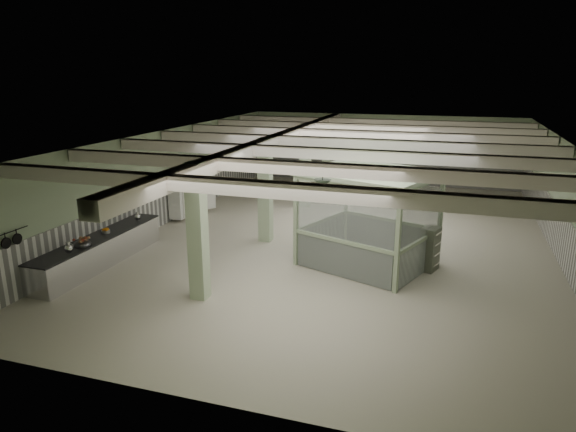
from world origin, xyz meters
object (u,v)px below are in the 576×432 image
(walkin_cooler, at_px, (188,193))
(guard_booth, at_px, (369,203))
(filing_cabinet, at_px, (430,249))
(prep_counter, at_px, (99,250))

(walkin_cooler, bearing_deg, guard_booth, -22.30)
(guard_booth, xyz_separation_m, filing_cabinet, (1.85, 0.08, -1.28))
(walkin_cooler, relative_size, guard_booth, 0.48)
(prep_counter, bearing_deg, walkin_cooler, 90.82)
(walkin_cooler, height_order, filing_cabinet, walkin_cooler)
(guard_booth, bearing_deg, prep_counter, -141.24)
(guard_booth, bearing_deg, filing_cabinet, 22.96)
(filing_cabinet, bearing_deg, prep_counter, -145.78)
(prep_counter, relative_size, filing_cabinet, 4.04)
(prep_counter, relative_size, walkin_cooler, 2.51)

